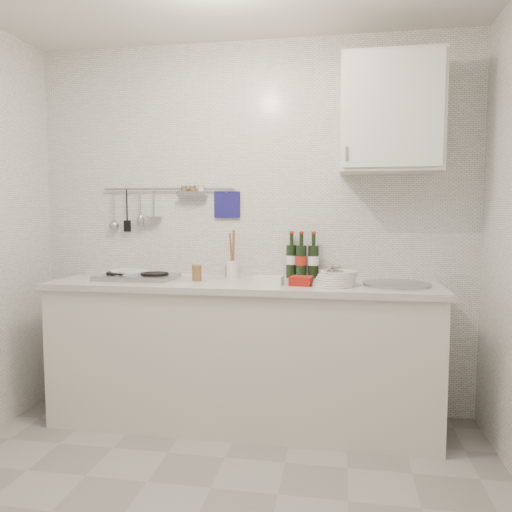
{
  "coord_description": "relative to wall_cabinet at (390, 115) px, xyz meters",
  "views": [
    {
      "loc": [
        0.62,
        -1.97,
        1.36
      ],
      "look_at": [
        0.13,
        0.9,
        1.1
      ],
      "focal_mm": 35.0,
      "sensor_mm": 36.0,
      "label": 1
    }
  ],
  "objects": [
    {
      "name": "utensil_crock",
      "position": [
        -0.99,
        0.02,
        -0.95
      ],
      "size": [
        0.08,
        0.08,
        0.32
      ],
      "rotation": [
        0.0,
        0.0,
        0.3
      ],
      "color": "white",
      "rests_on": "counter"
    },
    {
      "name": "strawberry_punnet",
      "position": [
        -0.52,
        -0.21,
        -1.0
      ],
      "size": [
        0.14,
        0.14,
        0.05
      ],
      "primitive_type": "cube",
      "rotation": [
        0.0,
        0.0,
        -0.13
      ],
      "color": "#A31212",
      "rests_on": "counter"
    },
    {
      "name": "jar_b",
      "position": [
        -0.31,
        0.13,
        -0.99
      ],
      "size": [
        0.06,
        0.06,
        0.08
      ],
      "rotation": [
        0.0,
        0.0,
        -0.06
      ],
      "color": "brown",
      "rests_on": "counter"
    },
    {
      "name": "jar_d",
      "position": [
        -1.19,
        -0.13,
        -0.98
      ],
      "size": [
        0.06,
        0.06,
        0.11
      ],
      "rotation": [
        0.0,
        0.0,
        -0.42
      ],
      "color": "brown",
      "rests_on": "counter"
    },
    {
      "name": "wall_cabinet",
      "position": [
        0.0,
        0.0,
        0.0
      ],
      "size": [
        0.6,
        0.38,
        0.7
      ],
      "color": "beige",
      "rests_on": "back_wall"
    },
    {
      "name": "plate_stack_sink",
      "position": [
        -0.31,
        -0.19,
        -0.99
      ],
      "size": [
        0.27,
        0.26,
        0.1
      ],
      "rotation": [
        0.0,
        0.0,
        0.11
      ],
      "color": "white",
      "rests_on": "counter"
    },
    {
      "name": "jar_c",
      "position": [
        -0.4,
        0.03,
        -0.99
      ],
      "size": [
        0.06,
        0.06,
        0.07
      ],
      "rotation": [
        0.0,
        0.0,
        0.1
      ],
      "color": "brown",
      "rests_on": "counter"
    },
    {
      "name": "plate_stack_hob",
      "position": [
        -1.69,
        -0.07,
        -1.0
      ],
      "size": [
        0.28,
        0.27,
        0.05
      ],
      "rotation": [
        0.0,
        0.0,
        -0.16
      ],
      "color": "#476DA1",
      "rests_on": "counter"
    },
    {
      "name": "wine_bottles",
      "position": [
        -0.54,
        0.1,
        -0.87
      ],
      "size": [
        0.22,
        0.11,
        0.31
      ],
      "rotation": [
        0.0,
        0.0,
        -0.19
      ],
      "color": "black",
      "rests_on": "counter"
    },
    {
      "name": "butter_dish",
      "position": [
        -0.72,
        -0.22,
        -1.0
      ],
      "size": [
        0.19,
        0.11,
        0.05
      ],
      "primitive_type": "cube",
      "rotation": [
        0.0,
        0.0,
        -0.15
      ],
      "color": "white",
      "rests_on": "counter"
    },
    {
      "name": "back_wall",
      "position": [
        -0.9,
        0.18,
        -0.7
      ],
      "size": [
        3.0,
        0.02,
        2.5
      ],
      "primitive_type": "cube",
      "color": "silver",
      "rests_on": "floor"
    },
    {
      "name": "counter",
      "position": [
        -0.89,
        -0.12,
        -1.52
      ],
      "size": [
        2.44,
        0.64,
        0.96
      ],
      "color": "beige",
      "rests_on": "floor"
    },
    {
      "name": "jar_a",
      "position": [
        -1.02,
        0.08,
        -0.98
      ],
      "size": [
        0.06,
        0.06,
        0.09
      ],
      "rotation": [
        0.0,
        0.0,
        -0.24
      ],
      "color": "brown",
      "rests_on": "counter"
    },
    {
      "name": "wall_rail",
      "position": [
        -1.5,
        0.15,
        -0.52
      ],
      "size": [
        0.98,
        0.09,
        0.34
      ],
      "color": "#93969B",
      "rests_on": "back_wall"
    }
  ]
}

